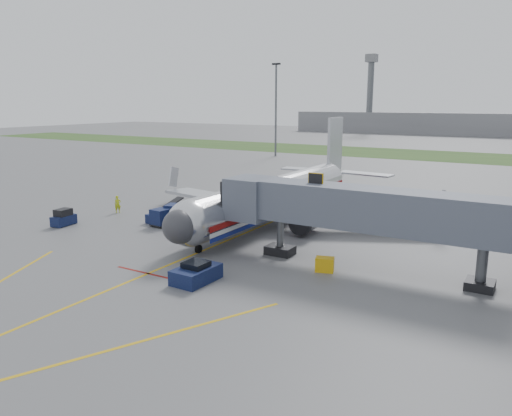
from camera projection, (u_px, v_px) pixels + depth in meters
The scene contains 16 objects.
ground at pixel (183, 259), 39.39m from camera, with size 400.00×400.00×0.00m, color #565659.
grass_strip at pixel (431, 155), 114.91m from camera, with size 300.00×25.00×0.01m, color #2D4C1E.
apron_markings at pixel (113, 288), 33.18m from camera, with size 21.52×50.00×0.01m.
airliner at pixel (276, 195), 51.63m from camera, with size 32.10×35.67×10.25m.
jet_bridge at pixel (364, 210), 36.19m from camera, with size 25.30×4.00×6.90m.
light_mast_left at pixel (276, 108), 110.93m from camera, with size 2.00×0.44×20.40m.
distant_terminal at pixel (451, 124), 186.23m from camera, with size 120.00×14.00×8.00m, color slate.
control_tower at pixel (370, 88), 194.30m from camera, with size 4.00×4.00×30.00m.
pushback_tug at pixel (196, 273), 34.32m from camera, with size 2.20×3.49×1.43m.
baggage_tug at pixel (64, 218), 49.88m from camera, with size 1.48×2.52×1.69m.
baggage_cart_a at pixel (175, 214), 50.65m from camera, with size 2.28×2.28×1.96m.
baggage_cart_b at pixel (161, 218), 49.51m from camera, with size 1.78×1.78×1.74m.
baggage_cart_c at pixel (203, 221), 48.65m from camera, with size 1.85×1.85×1.52m.
belt_loader at pixel (164, 216), 51.83m from camera, with size 1.84×4.56×2.18m.
ground_power_cart at pixel (325, 265), 36.39m from camera, with size 1.52×1.22×1.06m.
ramp_worker at pixel (118, 204), 55.55m from camera, with size 0.70×0.46×1.92m, color #B3C517.
Camera 1 is at (24.28, -29.37, 12.19)m, focal length 35.00 mm.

